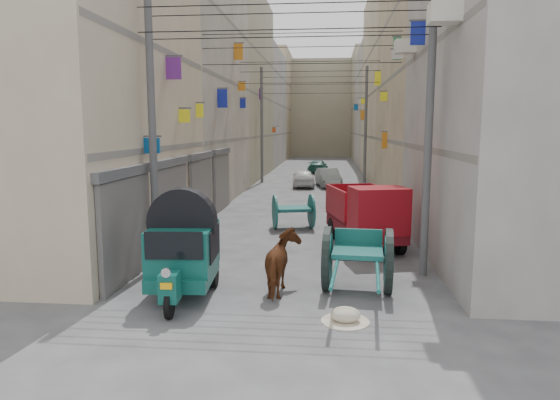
# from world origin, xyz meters

# --- Properties ---
(ground) EXTENTS (140.00, 140.00, 0.00)m
(ground) POSITION_xyz_m (0.00, 0.00, 0.00)
(ground) COLOR #444346
(ground) RESTS_ON ground
(building_row_left) EXTENTS (8.00, 62.00, 14.00)m
(building_row_left) POSITION_xyz_m (-8.00, 34.13, 6.46)
(building_row_left) COLOR #C8B697
(building_row_left) RESTS_ON ground
(building_row_right) EXTENTS (8.00, 62.00, 14.00)m
(building_row_right) POSITION_xyz_m (8.00, 34.13, 6.46)
(building_row_right) COLOR #A9A49E
(building_row_right) RESTS_ON ground
(end_cap_building) EXTENTS (22.00, 10.00, 13.00)m
(end_cap_building) POSITION_xyz_m (0.00, 66.00, 6.50)
(end_cap_building) COLOR #9E967C
(end_cap_building) RESTS_ON ground
(shutters_left) EXTENTS (0.18, 14.40, 2.88)m
(shutters_left) POSITION_xyz_m (-3.92, 10.38, 1.49)
(shutters_left) COLOR #505055
(shutters_left) RESTS_ON ground
(signboards) EXTENTS (8.22, 40.52, 5.67)m
(signboards) POSITION_xyz_m (-0.01, 21.66, 3.43)
(signboards) COLOR #FFF61C
(signboards) RESTS_ON ground
(utility_poles) EXTENTS (7.40, 22.20, 8.00)m
(utility_poles) POSITION_xyz_m (0.00, 17.00, 4.00)
(utility_poles) COLOR #4F4F51
(utility_poles) RESTS_ON ground
(overhead_cables) EXTENTS (7.40, 22.52, 1.12)m
(overhead_cables) POSITION_xyz_m (0.00, 14.40, 6.77)
(overhead_cables) COLOR black
(overhead_cables) RESTS_ON ground
(auto_rickshaw) EXTENTS (1.68, 2.75, 1.90)m
(auto_rickshaw) POSITION_xyz_m (-2.18, 3.78, 1.12)
(auto_rickshaw) COLOR black
(auto_rickshaw) RESTS_ON ground
(tonga_cart) EXTENTS (1.70, 3.48, 1.53)m
(tonga_cart) POSITION_xyz_m (1.80, 4.49, 0.80)
(tonga_cart) COLOR black
(tonga_cart) RESTS_ON ground
(mini_truck) EXTENTS (2.51, 4.00, 2.09)m
(mini_truck) POSITION_xyz_m (2.38, 8.71, 1.00)
(mini_truck) COLOR black
(mini_truck) RESTS_ON ground
(second_cart) EXTENTS (1.77, 1.64, 1.32)m
(second_cart) POSITION_xyz_m (-0.23, 11.80, 0.70)
(second_cart) COLOR #13554F
(second_cart) RESTS_ON ground
(feed_sack) EXTENTS (0.60, 0.48, 0.30)m
(feed_sack) POSITION_xyz_m (1.46, 2.57, 0.15)
(feed_sack) COLOR beige
(feed_sack) RESTS_ON ground
(horse) EXTENTS (0.78, 1.70, 1.44)m
(horse) POSITION_xyz_m (0.07, 4.21, 0.72)
(horse) COLOR brown
(horse) RESTS_ON ground
(distant_car_white) EXTENTS (1.66, 3.57, 1.18)m
(distant_car_white) POSITION_xyz_m (-0.53, 25.60, 0.59)
(distant_car_white) COLOR silver
(distant_car_white) RESTS_ON ground
(distant_car_grey) EXTENTS (1.87, 3.81, 1.20)m
(distant_car_grey) POSITION_xyz_m (1.08, 25.78, 0.60)
(distant_car_grey) COLOR slate
(distant_car_grey) RESTS_ON ground
(distant_car_green) EXTENTS (1.81, 3.83, 1.08)m
(distant_car_green) POSITION_xyz_m (0.19, 35.96, 0.54)
(distant_car_green) COLOR #1D574A
(distant_car_green) RESTS_ON ground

